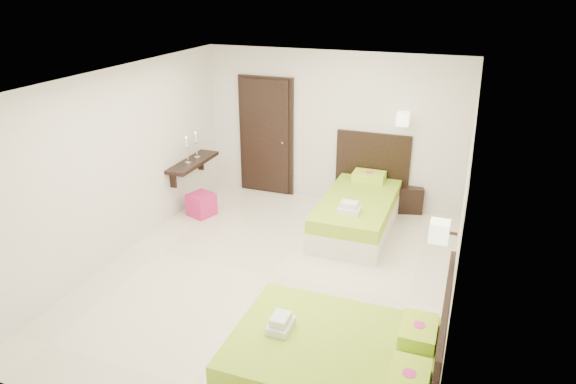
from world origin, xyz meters
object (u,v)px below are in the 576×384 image
(bed_single, at_px, (359,210))
(nightstand, at_px, (406,197))
(ottoman, at_px, (201,204))
(bed_double, at_px, (342,362))

(bed_single, xyz_separation_m, nightstand, (0.61, 0.97, -0.09))
(nightstand, distance_m, ottoman, 3.46)
(bed_double, height_order, ottoman, bed_double)
(bed_single, bearing_deg, ottoman, -170.45)
(bed_single, xyz_separation_m, ottoman, (-2.56, -0.43, -0.12))
(bed_double, bearing_deg, ottoman, 136.70)
(nightstand, bearing_deg, ottoman, -170.60)
(bed_double, xyz_separation_m, ottoman, (-3.18, 3.00, -0.10))
(bed_single, relative_size, ottoman, 5.57)
(ottoman, bearing_deg, bed_double, -43.30)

